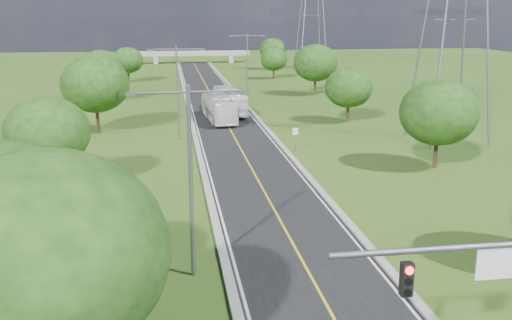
% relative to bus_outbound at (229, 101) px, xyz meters
% --- Properties ---
extents(ground, '(260.00, 260.00, 0.00)m').
position_rel_bus_outbound_xyz_m(ground, '(-1.11, -0.19, -1.73)').
color(ground, '#284A14').
rests_on(ground, ground).
extents(road, '(8.00, 150.00, 0.06)m').
position_rel_bus_outbound_xyz_m(road, '(-1.11, 5.81, -1.70)').
color(road, black).
rests_on(road, ground).
extents(curb_left, '(0.50, 150.00, 0.22)m').
position_rel_bus_outbound_xyz_m(curb_left, '(-5.36, 5.81, -1.62)').
color(curb_left, gray).
rests_on(curb_left, ground).
extents(curb_right, '(0.50, 150.00, 0.22)m').
position_rel_bus_outbound_xyz_m(curb_right, '(3.14, 5.81, -1.62)').
color(curb_right, gray).
rests_on(curb_right, ground).
extents(speed_limit_sign, '(0.55, 0.09, 2.40)m').
position_rel_bus_outbound_xyz_m(speed_limit_sign, '(4.09, -22.21, -0.13)').
color(speed_limit_sign, slate).
rests_on(speed_limit_sign, ground).
extents(overpass, '(30.00, 3.00, 3.20)m').
position_rel_bus_outbound_xyz_m(overpass, '(-1.11, 79.81, 0.68)').
color(overpass, gray).
rests_on(overpass, ground).
extents(streetlight_near_left, '(5.90, 0.25, 10.00)m').
position_rel_bus_outbound_xyz_m(streetlight_near_left, '(-7.11, -48.19, 4.22)').
color(streetlight_near_left, slate).
rests_on(streetlight_near_left, ground).
extents(streetlight_mid_left, '(5.90, 0.25, 10.00)m').
position_rel_bus_outbound_xyz_m(streetlight_mid_left, '(-7.11, -15.19, 4.22)').
color(streetlight_mid_left, slate).
rests_on(streetlight_mid_left, ground).
extents(streetlight_far_right, '(5.90, 0.25, 10.00)m').
position_rel_bus_outbound_xyz_m(streetlight_far_right, '(4.89, 17.81, 4.22)').
color(streetlight_far_right, slate).
rests_on(streetlight_far_right, ground).
extents(power_tower_near, '(9.00, 6.40, 28.00)m').
position_rel_bus_outbound_xyz_m(power_tower_near, '(20.89, -20.19, 12.28)').
color(power_tower_near, slate).
rests_on(power_tower_near, ground).
extents(power_tower_far, '(9.00, 6.40, 28.00)m').
position_rel_bus_outbound_xyz_m(power_tower_far, '(24.89, 54.81, 12.28)').
color(power_tower_far, slate).
rests_on(power_tower_far, ground).
extents(tree_la, '(7.14, 7.14, 8.30)m').
position_rel_bus_outbound_xyz_m(tree_la, '(-15.11, -52.19, 3.54)').
color(tree_la, black).
rests_on(tree_la, ground).
extents(tree_lb, '(6.30, 6.30, 7.33)m').
position_rel_bus_outbound_xyz_m(tree_lb, '(-17.11, -32.19, 2.92)').
color(tree_lb, black).
rests_on(tree_lb, ground).
extents(tree_lc, '(7.56, 7.56, 8.79)m').
position_rel_bus_outbound_xyz_m(tree_lc, '(-16.11, -10.19, 3.85)').
color(tree_lc, black).
rests_on(tree_lc, ground).
extents(tree_ld, '(6.72, 6.72, 7.82)m').
position_rel_bus_outbound_xyz_m(tree_ld, '(-18.11, 13.81, 3.23)').
color(tree_ld, black).
rests_on(tree_ld, ground).
extents(tree_le, '(5.88, 5.88, 6.84)m').
position_rel_bus_outbound_xyz_m(tree_le, '(-15.61, 37.81, 2.61)').
color(tree_le, black).
rests_on(tree_le, ground).
extents(tree_lf, '(7.98, 7.98, 9.28)m').
position_rel_bus_outbound_xyz_m(tree_lf, '(-12.11, -58.19, 4.16)').
color(tree_lf, black).
rests_on(tree_lf, ground).
extents(tree_rb, '(6.72, 6.72, 7.82)m').
position_rel_bus_outbound_xyz_m(tree_rb, '(14.89, -30.19, 3.23)').
color(tree_rb, black).
rests_on(tree_rb, ground).
extents(tree_rc, '(5.88, 5.88, 6.84)m').
position_rel_bus_outbound_xyz_m(tree_rc, '(13.89, -8.19, 2.61)').
color(tree_rc, black).
rests_on(tree_rc, ground).
extents(tree_rd, '(7.14, 7.14, 8.30)m').
position_rel_bus_outbound_xyz_m(tree_rd, '(15.89, 15.81, 3.54)').
color(tree_rd, black).
rests_on(tree_rd, ground).
extents(tree_re, '(5.46, 5.46, 6.35)m').
position_rel_bus_outbound_xyz_m(tree_re, '(13.39, 39.81, 2.30)').
color(tree_re, black).
rests_on(tree_re, ground).
extents(tree_rf, '(6.30, 6.30, 7.33)m').
position_rel_bus_outbound_xyz_m(tree_rf, '(16.89, 59.81, 2.92)').
color(tree_rf, black).
rests_on(tree_rf, ground).
extents(bus_outbound, '(3.61, 12.13, 3.33)m').
position_rel_bus_outbound_xyz_m(bus_outbound, '(0.00, 0.00, 0.00)').
color(bus_outbound, white).
rests_on(bus_outbound, road).
extents(bus_inbound, '(3.65, 11.85, 3.25)m').
position_rel_bus_outbound_xyz_m(bus_inbound, '(-1.91, -4.83, -0.04)').
color(bus_inbound, white).
rests_on(bus_inbound, road).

